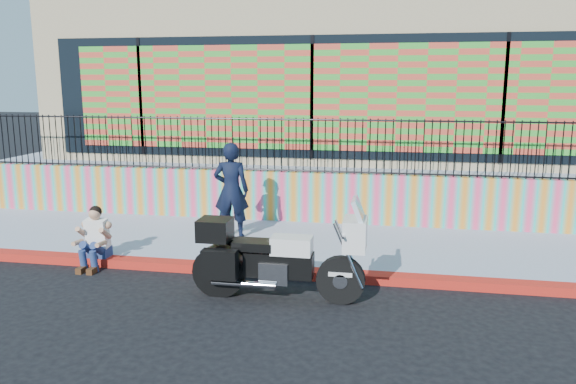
# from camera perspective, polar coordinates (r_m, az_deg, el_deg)

# --- Properties ---
(ground) EXTENTS (90.00, 90.00, 0.00)m
(ground) POSITION_cam_1_polar(r_m,az_deg,el_deg) (9.56, -1.20, -8.53)
(ground) COLOR black
(ground) RESTS_ON ground
(red_curb) EXTENTS (16.00, 0.30, 0.15)m
(red_curb) POSITION_cam_1_polar(r_m,az_deg,el_deg) (9.54, -1.21, -8.11)
(red_curb) COLOR #AD0C1C
(red_curb) RESTS_ON ground
(sidewalk) EXTENTS (16.00, 3.00, 0.15)m
(sidewalk) POSITION_cam_1_polar(r_m,az_deg,el_deg) (11.08, 0.53, -5.33)
(sidewalk) COLOR #8A90A5
(sidewalk) RESTS_ON ground
(mural_wall) EXTENTS (16.00, 0.20, 1.10)m
(mural_wall) POSITION_cam_1_polar(r_m,az_deg,el_deg) (12.46, 1.80, -0.51)
(mural_wall) COLOR #F84173
(mural_wall) RESTS_ON sidewalk
(metal_fence) EXTENTS (15.80, 0.04, 1.20)m
(metal_fence) POSITION_cam_1_polar(r_m,az_deg,el_deg) (12.28, 1.84, 4.76)
(metal_fence) COLOR black
(metal_fence) RESTS_ON mural_wall
(elevated_platform) EXTENTS (16.00, 10.00, 1.25)m
(elevated_platform) POSITION_cam_1_polar(r_m,az_deg,el_deg) (17.45, 4.34, 2.60)
(elevated_platform) COLOR #8A90A5
(elevated_platform) RESTS_ON ground
(storefront_building) EXTENTS (14.00, 8.06, 4.00)m
(storefront_building) POSITION_cam_1_polar(r_m,az_deg,el_deg) (17.04, 4.39, 11.24)
(storefront_building) COLOR tan
(storefront_building) RESTS_ON elevated_platform
(police_motorcycle) EXTENTS (2.57, 0.85, 1.60)m
(police_motorcycle) POSITION_cam_1_polar(r_m,az_deg,el_deg) (8.40, -1.28, -6.52)
(police_motorcycle) COLOR black
(police_motorcycle) RESTS_ON ground
(police_officer) EXTENTS (0.74, 0.53, 1.91)m
(police_officer) POSITION_cam_1_polar(r_m,az_deg,el_deg) (11.16, -5.78, 0.17)
(police_officer) COLOR black
(police_officer) RESTS_ON sidewalk
(seated_man) EXTENTS (0.54, 0.71, 1.06)m
(seated_man) POSITION_cam_1_polar(r_m,az_deg,el_deg) (10.39, -19.16, -4.94)
(seated_man) COLOR navy
(seated_man) RESTS_ON ground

